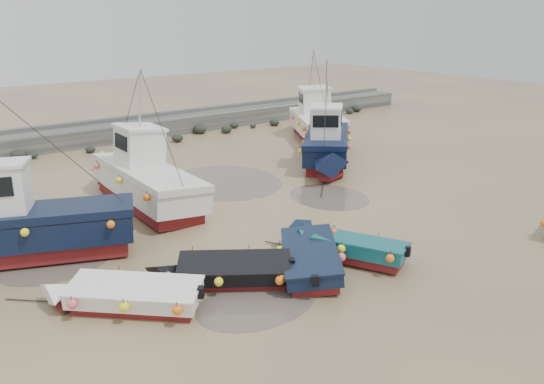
{
  "coord_description": "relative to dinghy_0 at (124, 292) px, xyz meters",
  "views": [
    {
      "loc": [
        -11.77,
        -14.44,
        8.49
      ],
      "look_at": [
        1.1,
        2.58,
        1.4
      ],
      "focal_mm": 35.0,
      "sensor_mm": 36.0,
      "label": 1
    }
  ],
  "objects": [
    {
      "name": "dinghy_1",
      "position": [
        6.44,
        -1.24,
        -0.0
      ],
      "size": [
        4.59,
        5.77,
        1.43
      ],
      "rotation": [
        0.0,
        0.0,
        -0.63
      ],
      "color": "maroon",
      "rests_on": "ground"
    },
    {
      "name": "puddle_a",
      "position": [
        3.41,
        -2.21,
        -0.54
      ],
      "size": [
        4.1,
        4.1,
        0.01
      ],
      "primitive_type": "cylinder",
      "color": "#584F46",
      "rests_on": "ground"
    },
    {
      "name": "ground",
      "position": [
        6.75,
        0.32,
        -0.54
      ],
      "size": [
        120.0,
        120.0,
        0.0
      ],
      "primitive_type": "plane",
      "color": "#9C895B",
      "rests_on": "ground"
    },
    {
      "name": "cabin_boat_0",
      "position": [
        -1.79,
        5.66,
        0.79
      ],
      "size": [
        10.07,
        5.51,
        6.22
      ],
      "rotation": [
        0.0,
        0.0,
        1.18
      ],
      "color": "maroon",
      "rests_on": "ground"
    },
    {
      "name": "cabin_boat_2",
      "position": [
        15.92,
        8.22,
        0.81
      ],
      "size": [
        7.88,
        7.87,
        6.22
      ],
      "rotation": [
        0.0,
        0.0,
        2.36
      ],
      "color": "maroon",
      "rests_on": "ground"
    },
    {
      "name": "puddle_c",
      "position": [
        -0.87,
        4.45,
        -0.54
      ],
      "size": [
        3.95,
        3.95,
        0.01
      ],
      "primitive_type": "cylinder",
      "color": "#584F46",
      "rests_on": "ground"
    },
    {
      "name": "cabin_boat_3",
      "position": [
        20.67,
        14.47,
        0.8
      ],
      "size": [
        6.37,
        9.42,
        6.22
      ],
      "rotation": [
        0.0,
        0.0,
        -0.5
      ],
      "color": "maroon",
      "rests_on": "ground"
    },
    {
      "name": "dinghy_0",
      "position": [
        0.0,
        0.0,
        0.0
      ],
      "size": [
        5.08,
        4.87,
        1.43
      ],
      "rotation": [
        0.0,
        0.0,
        0.81
      ],
      "color": "maroon",
      "rests_on": "ground"
    },
    {
      "name": "puddle_d",
      "position": [
        9.39,
        9.23,
        -0.54
      ],
      "size": [
        5.88,
        5.88,
        0.01
      ],
      "primitive_type": "cylinder",
      "color": "#584F46",
      "rests_on": "ground"
    },
    {
      "name": "cabin_boat_1",
      "position": [
        4.41,
        8.64,
        0.78
      ],
      "size": [
        3.11,
        10.72,
        6.22
      ],
      "rotation": [
        0.0,
        0.0,
        -0.01
      ],
      "color": "maroon",
      "rests_on": "ground"
    },
    {
      "name": "dinghy_4",
      "position": [
        3.27,
        -0.48,
        0.01
      ],
      "size": [
        5.33,
        4.0,
        1.43
      ],
      "rotation": [
        0.0,
        0.0,
        0.97
      ],
      "color": "maroon",
      "rests_on": "ground"
    },
    {
      "name": "seawall",
      "position": [
        6.8,
        22.31,
        0.09
      ],
      "size": [
        60.0,
        4.92,
        1.5
      ],
      "color": "slate",
      "rests_on": "ground"
    },
    {
      "name": "person",
      "position": [
        3.94,
        7.83,
        -0.54
      ],
      "size": [
        0.74,
        0.69,
        1.7
      ],
      "primitive_type": "imported",
      "rotation": [
        0.0,
        0.0,
        3.78
      ],
      "color": "#1C253B",
      "rests_on": "ground"
    },
    {
      "name": "puddle_b",
      "position": [
        12.18,
        3.96,
        -0.54
      ],
      "size": [
        3.6,
        3.6,
        0.01
      ],
      "primitive_type": "cylinder",
      "color": "#584F46",
      "rests_on": "ground"
    },
    {
      "name": "dinghy_2",
      "position": [
        7.9,
        -1.74,
        0.01
      ],
      "size": [
        3.19,
        5.28,
        1.43
      ],
      "rotation": [
        0.0,
        0.0,
        0.47
      ],
      "color": "maroon",
      "rests_on": "ground"
    }
  ]
}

